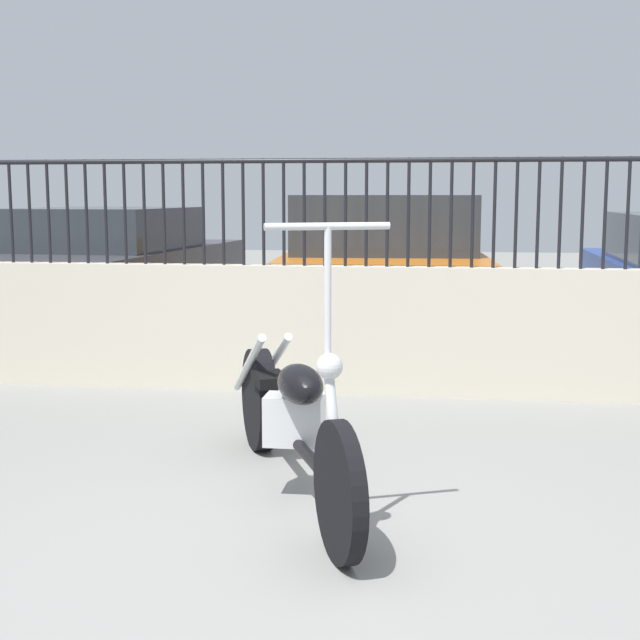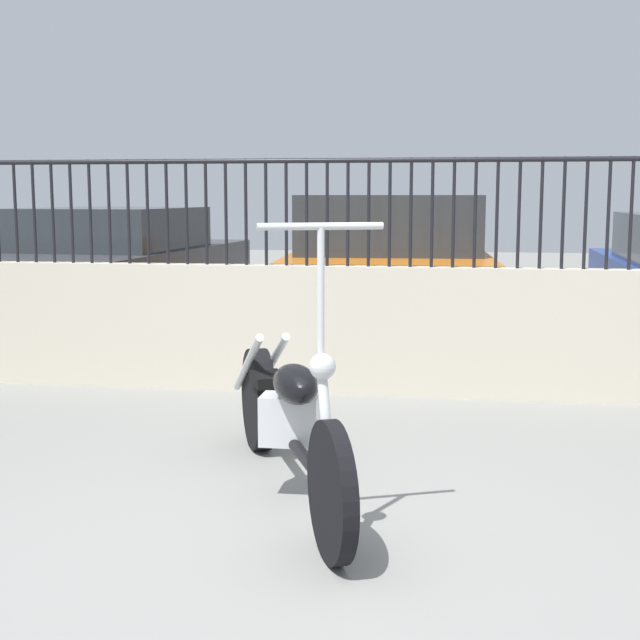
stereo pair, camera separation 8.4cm
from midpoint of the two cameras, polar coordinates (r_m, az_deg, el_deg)
ground_plane at (r=3.70m, az=-1.51°, el=-15.24°), size 40.00×40.00×0.00m
low_wall at (r=6.56m, az=3.44°, el=-0.67°), size 10.48×0.18×0.94m
fence_railing at (r=6.49m, az=3.52°, el=7.88°), size 10.48×0.04×0.78m
motorcycle_black at (r=4.46m, az=-1.80°, el=-6.06°), size 1.05×2.19×1.36m
car_dark_grey at (r=10.01m, az=-12.59°, el=3.32°), size 2.02×4.10×1.32m
car_orange at (r=8.80m, az=4.75°, el=3.19°), size 2.07×4.18×1.46m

